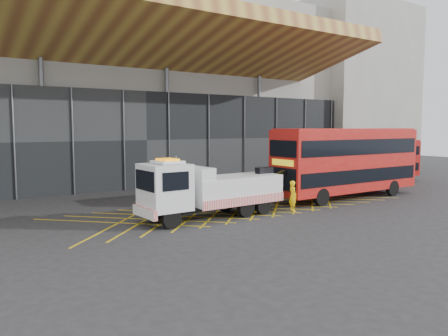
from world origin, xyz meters
TOP-DOWN VIEW (x-y plane):
  - ground_plane at (0.00, 0.00)m, footprint 120.00×120.00m
  - road_markings at (3.20, 0.00)m, footprint 23.16×7.16m
  - construction_building at (1.92, 18.40)m, footprint 55.00×23.97m
  - east_building at (32.00, 16.00)m, footprint 15.00×12.00m
  - recovery_truck at (-0.21, -1.69)m, footprint 10.07×2.59m
  - bus_towed at (11.71, -1.35)m, footprint 12.27×3.01m
  - bus_second at (21.28, 3.72)m, footprint 9.72×4.37m
  - worker at (5.08, -2.82)m, footprint 0.63×0.78m

SIDE VIEW (x-z plane):
  - ground_plane at x=0.00m, z-range 0.00..0.00m
  - road_markings at x=3.20m, z-range 0.00..0.01m
  - worker at x=5.08m, z-range 0.00..1.86m
  - recovery_truck at x=-0.21m, z-range -0.13..3.38m
  - bus_second at x=21.28m, z-range 0.21..4.07m
  - bus_towed at x=11.71m, z-range 0.27..5.25m
  - construction_building at x=1.92m, z-range -0.02..17.98m
  - east_building at x=32.00m, z-range 0.00..20.00m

